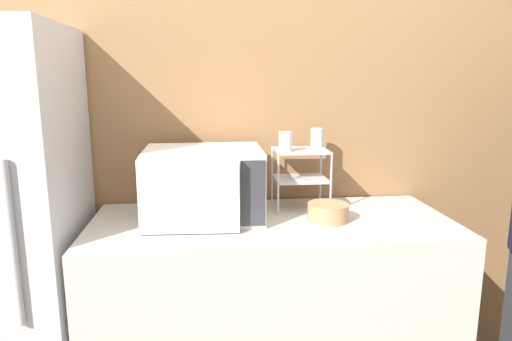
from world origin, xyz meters
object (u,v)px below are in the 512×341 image
(dish_rack, at_px, (301,166))
(bowl, at_px, (328,212))
(microwave, at_px, (203,184))
(refrigerator, at_px, (1,238))
(glass_back_right, at_px, (317,138))
(glass_front_left, at_px, (285,142))

(dish_rack, height_order, bowl, dish_rack)
(microwave, xyz_separation_m, refrigerator, (-0.86, -0.04, -0.20))
(refrigerator, bearing_deg, glass_back_right, 8.62)
(glass_back_right, bearing_deg, glass_front_left, -145.21)
(dish_rack, height_order, glass_back_right, glass_back_right)
(glass_front_left, distance_m, refrigerator, 1.30)
(glass_front_left, relative_size, bowl, 0.51)
(microwave, xyz_separation_m, bowl, (0.55, -0.10, -0.12))
(microwave, relative_size, glass_front_left, 5.60)
(glass_front_left, bearing_deg, bowl, -41.28)
(glass_front_left, bearing_deg, refrigerator, -175.79)
(dish_rack, height_order, refrigerator, refrigerator)
(microwave, xyz_separation_m, glass_front_left, (0.38, 0.05, 0.18))
(microwave, relative_size, refrigerator, 0.29)
(dish_rack, bearing_deg, microwave, -166.05)
(glass_back_right, distance_m, refrigerator, 1.49)
(dish_rack, bearing_deg, glass_back_right, 33.01)
(glass_front_left, height_order, refrigerator, refrigerator)
(dish_rack, relative_size, glass_front_left, 3.13)
(microwave, distance_m, bowl, 0.57)
(microwave, height_order, refrigerator, refrigerator)
(glass_back_right, xyz_separation_m, bowl, (-0.01, -0.27, -0.30))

